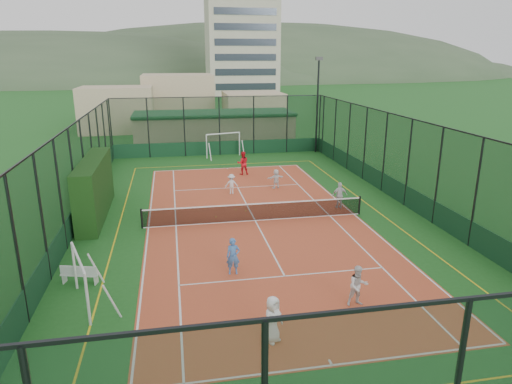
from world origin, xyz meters
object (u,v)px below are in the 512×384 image
Objects in this scene: child_near_mid at (233,256)px; child_far_left at (231,184)px; futsal_goal_far at (223,145)px; apartment_tower at (241,24)px; white_bench at (80,274)px; futsal_goal_near at (81,282)px; coach at (243,163)px; child_far_right at (340,195)px; clubhouse at (214,128)px; child_near_right at (358,286)px; child_far_back at (276,179)px; child_near_left at (273,319)px; floodlight_ne at (317,106)px.

child_far_left is (1.38, 10.86, -0.11)m from child_near_mid.
futsal_goal_far is 11.07m from child_far_left.
apartment_tower is 90.03m from child_near_mid.
futsal_goal_near reaches higher than white_bench.
child_far_right is at bearing 114.71° from coach.
futsal_goal_near is (-7.42, -29.23, -0.65)m from clubhouse.
clubhouse is 31.03m from child_near_right.
child_far_back is (-2.63, 4.63, -0.12)m from child_far_right.
futsal_goal_far is at bearing 50.05° from child_near_left.
apartment_tower is at bearing 82.48° from child_near_right.
child_near_right is at bearing -4.26° from white_bench.
futsal_goal_near is 1.92× the size of child_near_left.
child_near_left is at bearing -108.39° from futsal_goal_far.
futsal_goal_far is (8.00, 21.61, 0.60)m from white_bench.
child_near_left reaches higher than child_far_back.
child_near_mid is (5.85, -0.29, 0.35)m from white_bench.
child_near_right is (9.75, -3.45, 0.34)m from white_bench.
clubhouse reaches higher than child_near_right.
child_far_right is (-3.51, -15.40, -3.36)m from floodlight_ne.
clubhouse reaches higher than white_bench.
apartment_tower is at bearing 45.24° from child_near_left.
futsal_goal_far is 2.45× the size of child_far_left.
child_near_left and child_near_mid have the same top height.
child_far_back is 0.74× the size of coach.
child_near_left is 1.17× the size of child_far_left.
white_bench is 1.13× the size of child_far_back.
child_far_left is 1.01× the size of child_far_back.
futsal_goal_far is 2.46× the size of child_far_back.
child_far_right is at bearing -102.86° from floodlight_ne.
coach is at bearing -44.53° from futsal_goal_near.
floodlight_ne is 6.54× the size of child_far_back.
apartment_tower is at bearing -112.05° from child_far_back.
apartment_tower reaches higher than child_far_right.
futsal_goal_near is 0.92× the size of futsal_goal_far.
floodlight_ne is at bearing -32.12° from clubhouse.
futsal_goal_near is (-16.02, -23.83, -3.20)m from floodlight_ne.
futsal_goal_far is (-8.40, -0.50, -3.12)m from floodlight_ne.
child_near_right reaches higher than child_far_left.
child_near_mid is (-1.95, -27.79, -0.82)m from clubhouse.
white_bench is at bearing 159.30° from child_near_right.
coach is (-1.58, 3.92, 0.22)m from child_far_back.
child_near_right is at bearing -34.78° from child_near_mid.
child_far_back is at bearing 110.42° from coach.
floodlight_ne is at bearing -124.45° from child_far_left.
floodlight_ne reaches higher than child_far_left.
child_far_left is (-2.53, 14.02, -0.10)m from child_near_right.
child_far_right is (12.88, 6.71, 0.36)m from white_bench.
child_far_right is 9.53m from coach.
coach is (-1.07, 18.71, 0.11)m from child_near_right.
child_near_mid reaches higher than child_far_left.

